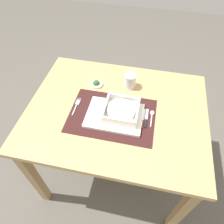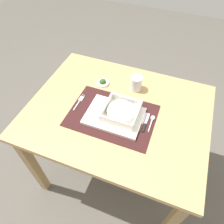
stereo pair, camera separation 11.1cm
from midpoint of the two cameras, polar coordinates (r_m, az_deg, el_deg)
ground_plane at (r=1.77m, az=-1.00°, el=-14.80°), size 6.00×6.00×0.00m
dining_table at (r=1.23m, az=-1.39°, el=-2.37°), size 0.99×0.78×0.72m
placemat at (r=1.13m, az=-2.80°, el=-1.10°), size 0.46×0.32×0.00m
serving_plate at (r=1.11m, az=-2.22°, el=-1.12°), size 0.30×0.22×0.02m
porridge_bowl at (r=1.10m, az=-0.33°, el=0.19°), size 0.18×0.18×0.05m
fork at (r=1.20m, az=-12.27°, el=1.79°), size 0.02×0.13×0.00m
spoon at (r=1.13m, az=8.18°, el=-0.84°), size 0.02×0.11×0.01m
butter_knife at (r=1.11m, az=6.54°, el=-2.21°), size 0.01×0.13×0.01m
bread_knife at (r=1.11m, az=5.60°, el=-2.19°), size 0.01×0.14×0.01m
drinking_glass at (r=1.26m, az=2.45°, el=8.19°), size 0.07×0.07×0.09m
condiment_saucer at (r=1.29m, az=-6.76°, el=7.56°), size 0.08×0.08×0.04m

